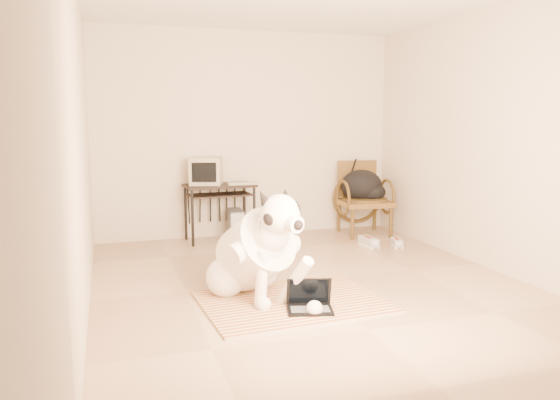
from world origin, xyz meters
name	(u,v)px	position (x,y,z in m)	size (l,w,h in m)	color
floor	(306,280)	(0.00, 0.00, 0.00)	(4.50, 4.50, 0.00)	tan
wall_back	(248,135)	(0.00, 2.25, 1.35)	(4.50, 4.50, 0.00)	beige
wall_front	(448,159)	(0.00, -2.25, 1.35)	(4.50, 4.50, 0.00)	beige
wall_left	(81,145)	(-2.00, 0.00, 1.35)	(4.50, 4.50, 0.00)	beige
wall_right	(485,139)	(2.00, 0.00, 1.35)	(4.50, 4.50, 0.00)	beige
rug	(292,302)	(-0.34, -0.57, 0.01)	(1.60, 1.26, 0.02)	#CB3F23
dog	(256,253)	(-0.60, -0.38, 0.41)	(0.82, 1.32, 1.06)	white
laptop	(309,302)	(-0.27, -0.83, 0.08)	(0.42, 0.35, 0.26)	black
computer_desk	(220,193)	(-0.45, 1.96, 0.63)	(0.91, 0.54, 0.73)	black
crt_monitor	(206,171)	(-0.61, 2.03, 0.90)	(0.48, 0.47, 0.35)	tan
desk_keyboard	(243,183)	(-0.15, 1.88, 0.74)	(0.41, 0.15, 0.03)	tan
pc_tower	(236,225)	(-0.25, 1.93, 0.20)	(0.21, 0.44, 0.40)	#535356
rattan_chair	(363,198)	(1.49, 1.81, 0.50)	(0.69, 0.67, 0.98)	brown
backpack	(363,187)	(1.50, 1.81, 0.65)	(0.59, 0.48, 0.42)	black
sneaker_left	(369,242)	(1.24, 1.10, 0.05)	(0.15, 0.33, 0.11)	white
sneaker_right	(397,243)	(1.57, 0.99, 0.04)	(0.18, 0.28, 0.09)	white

